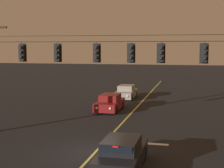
{
  "coord_description": "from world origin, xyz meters",
  "views": [
    {
      "loc": [
        4.74,
        -16.26,
        5.39
      ],
      "look_at": [
        0.0,
        4.06,
        3.14
      ],
      "focal_mm": 54.95,
      "sensor_mm": 36.0,
      "label": 1
    }
  ],
  "objects_px": {
    "traffic_light_leftmost": "(22,53)",
    "car_waiting_near_lane": "(122,154)",
    "traffic_light_left_inner": "(57,53)",
    "car_oncoming_lead": "(110,103)",
    "traffic_light_rightmost": "(161,53)",
    "traffic_light_right_inner": "(131,53)",
    "traffic_light_far_right": "(204,53)",
    "car_oncoming_trailing": "(126,92)",
    "traffic_light_centre": "(96,53)"
  },
  "relations": [
    {
      "from": "traffic_light_leftmost",
      "to": "car_waiting_near_lane",
      "type": "height_order",
      "value": "traffic_light_leftmost"
    },
    {
      "from": "traffic_light_left_inner",
      "to": "car_oncoming_lead",
      "type": "bearing_deg",
      "value": 82.49
    },
    {
      "from": "traffic_light_rightmost",
      "to": "traffic_light_right_inner",
      "type": "bearing_deg",
      "value": 180.0
    },
    {
      "from": "traffic_light_far_right",
      "to": "car_oncoming_trailing",
      "type": "xyz_separation_m",
      "value": [
        -7.31,
        15.88,
        -4.4
      ]
    },
    {
      "from": "traffic_light_leftmost",
      "to": "traffic_light_centre",
      "type": "height_order",
      "value": "same"
    },
    {
      "from": "traffic_light_leftmost",
      "to": "car_oncoming_lead",
      "type": "height_order",
      "value": "traffic_light_leftmost"
    },
    {
      "from": "car_waiting_near_lane",
      "to": "car_oncoming_trailing",
      "type": "height_order",
      "value": "same"
    },
    {
      "from": "traffic_light_rightmost",
      "to": "car_oncoming_trailing",
      "type": "bearing_deg",
      "value": 107.37
    },
    {
      "from": "car_oncoming_trailing",
      "to": "car_oncoming_lead",
      "type": "bearing_deg",
      "value": -90.49
    },
    {
      "from": "traffic_light_left_inner",
      "to": "traffic_light_right_inner",
      "type": "distance_m",
      "value": 4.48
    },
    {
      "from": "traffic_light_rightmost",
      "to": "traffic_light_centre",
      "type": "bearing_deg",
      "value": 180.0
    },
    {
      "from": "car_oncoming_lead",
      "to": "car_oncoming_trailing",
      "type": "xyz_separation_m",
      "value": [
        0.06,
        7.11,
        0.0
      ]
    },
    {
      "from": "car_oncoming_lead",
      "to": "car_oncoming_trailing",
      "type": "bearing_deg",
      "value": 89.51
    },
    {
      "from": "car_oncoming_trailing",
      "to": "traffic_light_leftmost",
      "type": "bearing_deg",
      "value": -102.53
    },
    {
      "from": "car_oncoming_lead",
      "to": "traffic_light_left_inner",
      "type": "bearing_deg",
      "value": -97.51
    },
    {
      "from": "traffic_light_far_right",
      "to": "traffic_light_leftmost",
      "type": "bearing_deg",
      "value": 180.0
    },
    {
      "from": "traffic_light_far_right",
      "to": "car_waiting_near_lane",
      "type": "distance_m",
      "value": 7.43
    },
    {
      "from": "car_oncoming_trailing",
      "to": "traffic_light_right_inner",
      "type": "bearing_deg",
      "value": -78.39
    },
    {
      "from": "traffic_light_right_inner",
      "to": "traffic_light_rightmost",
      "type": "bearing_deg",
      "value": 0.0
    },
    {
      "from": "car_waiting_near_lane",
      "to": "traffic_light_far_right",
      "type": "bearing_deg",
      "value": 53.21
    },
    {
      "from": "car_waiting_near_lane",
      "to": "car_oncoming_trailing",
      "type": "bearing_deg",
      "value": 100.22
    },
    {
      "from": "traffic_light_rightmost",
      "to": "traffic_light_far_right",
      "type": "relative_size",
      "value": 1.0
    },
    {
      "from": "traffic_light_leftmost",
      "to": "traffic_light_rightmost",
      "type": "distance_m",
      "value": 8.5
    },
    {
      "from": "traffic_light_far_right",
      "to": "car_oncoming_trailing",
      "type": "distance_m",
      "value": 18.03
    },
    {
      "from": "traffic_light_right_inner",
      "to": "car_waiting_near_lane",
      "type": "distance_m",
      "value": 6.52
    },
    {
      "from": "traffic_light_far_right",
      "to": "traffic_light_right_inner",
      "type": "bearing_deg",
      "value": 180.0
    },
    {
      "from": "traffic_light_right_inner",
      "to": "car_oncoming_lead",
      "type": "distance_m",
      "value": 10.36
    },
    {
      "from": "traffic_light_leftmost",
      "to": "traffic_light_far_right",
      "type": "height_order",
      "value": "same"
    },
    {
      "from": "traffic_light_right_inner",
      "to": "car_oncoming_trailing",
      "type": "relative_size",
      "value": 0.28
    },
    {
      "from": "traffic_light_rightmost",
      "to": "car_oncoming_lead",
      "type": "height_order",
      "value": "traffic_light_rightmost"
    },
    {
      "from": "traffic_light_left_inner",
      "to": "car_oncoming_trailing",
      "type": "bearing_deg",
      "value": 85.62
    },
    {
      "from": "traffic_light_leftmost",
      "to": "traffic_light_centre",
      "type": "relative_size",
      "value": 1.0
    },
    {
      "from": "car_waiting_near_lane",
      "to": "car_oncoming_lead",
      "type": "height_order",
      "value": "same"
    },
    {
      "from": "traffic_light_far_right",
      "to": "traffic_light_left_inner",
      "type": "bearing_deg",
      "value": 180.0
    },
    {
      "from": "car_waiting_near_lane",
      "to": "car_oncoming_trailing",
      "type": "xyz_separation_m",
      "value": [
        -3.73,
        20.67,
        -0.0
      ]
    },
    {
      "from": "traffic_light_left_inner",
      "to": "car_oncoming_trailing",
      "type": "xyz_separation_m",
      "value": [
        1.22,
        15.88,
        -4.4
      ]
    },
    {
      "from": "traffic_light_left_inner",
      "to": "car_oncoming_lead",
      "type": "xyz_separation_m",
      "value": [
        1.16,
        8.77,
        -4.4
      ]
    },
    {
      "from": "traffic_light_leftmost",
      "to": "traffic_light_centre",
      "type": "bearing_deg",
      "value": 0.0
    },
    {
      "from": "traffic_light_far_right",
      "to": "car_oncoming_lead",
      "type": "xyz_separation_m",
      "value": [
        -7.37,
        8.77,
        -4.4
      ]
    },
    {
      "from": "traffic_light_leftmost",
      "to": "car_oncoming_lead",
      "type": "xyz_separation_m",
      "value": [
        3.47,
        8.77,
        -4.4
      ]
    },
    {
      "from": "traffic_light_right_inner",
      "to": "traffic_light_far_right",
      "type": "xyz_separation_m",
      "value": [
        4.05,
        0.0,
        0.0
      ]
    },
    {
      "from": "traffic_light_centre",
      "to": "traffic_light_left_inner",
      "type": "bearing_deg",
      "value": 180.0
    },
    {
      "from": "traffic_light_leftmost",
      "to": "traffic_light_centre",
      "type": "xyz_separation_m",
      "value": [
        4.75,
        0.0,
        0.0
      ]
    },
    {
      "from": "traffic_light_leftmost",
      "to": "car_oncoming_trailing",
      "type": "relative_size",
      "value": 0.28
    },
    {
      "from": "car_oncoming_lead",
      "to": "traffic_light_leftmost",
      "type": "bearing_deg",
      "value": -111.59
    },
    {
      "from": "traffic_light_centre",
      "to": "traffic_light_rightmost",
      "type": "distance_m",
      "value": 3.75
    },
    {
      "from": "car_oncoming_lead",
      "to": "car_waiting_near_lane",
      "type": "bearing_deg",
      "value": -74.39
    },
    {
      "from": "traffic_light_leftmost",
      "to": "car_waiting_near_lane",
      "type": "xyz_separation_m",
      "value": [
        7.26,
        -4.79,
        -4.4
      ]
    },
    {
      "from": "traffic_light_rightmost",
      "to": "car_waiting_near_lane",
      "type": "height_order",
      "value": "traffic_light_rightmost"
    },
    {
      "from": "traffic_light_right_inner",
      "to": "car_oncoming_lead",
      "type": "relative_size",
      "value": 0.28
    }
  ]
}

